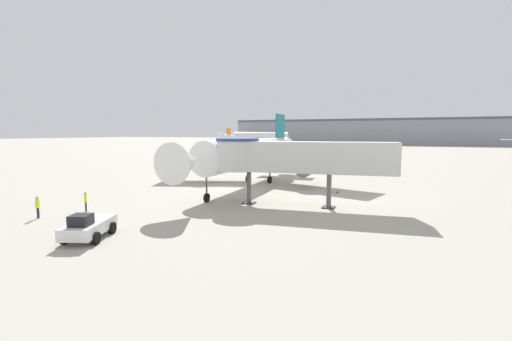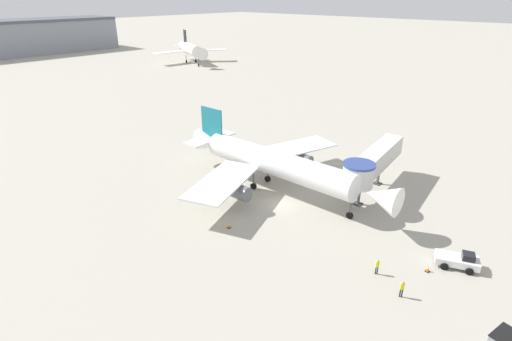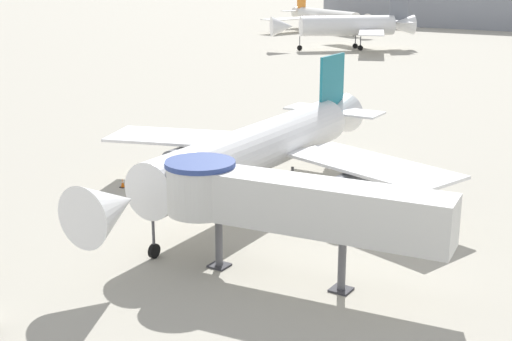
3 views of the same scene
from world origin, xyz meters
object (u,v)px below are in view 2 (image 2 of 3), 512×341
at_px(pushback_tug_white, 458,260).
at_px(traffic_cone_starboard_wing, 327,168).
at_px(main_airplane, 273,163).
at_px(traffic_cone_port_wing, 229,225).
at_px(service_container_gray, 504,341).
at_px(jet_bridge, 372,163).
at_px(ground_crew_wing_walker, 402,288).
at_px(ground_crew_marshaller, 377,266).
at_px(traffic_cone_apron_front, 428,269).
at_px(background_jet_black_tail, 191,50).

xyz_separation_m(pushback_tug_white, traffic_cone_starboard_wing, (11.89, 23.56, -0.52)).
bearing_deg(traffic_cone_starboard_wing, main_airplane, 170.91).
bearing_deg(traffic_cone_port_wing, main_airplane, 13.64).
distance_m(pushback_tug_white, service_container_gray, 10.29).
distance_m(jet_bridge, ground_crew_wing_walker, 21.33).
distance_m(ground_crew_marshaller, ground_crew_wing_walker, 3.57).
height_order(pushback_tug_white, traffic_cone_apron_front, pushback_tug_white).
bearing_deg(ground_crew_marshaller, jet_bridge, 77.63).
xyz_separation_m(main_airplane, traffic_cone_port_wing, (-11.26, -2.73, -3.81)).
xyz_separation_m(ground_crew_wing_walker, background_jet_black_tail, (72.02, 118.63, 4.19)).
bearing_deg(ground_crew_marshaller, service_container_gray, -50.63).
relative_size(service_container_gray, traffic_cone_starboard_wing, 4.50).
height_order(jet_bridge, service_container_gray, jet_bridge).
bearing_deg(pushback_tug_white, traffic_cone_apron_front, 124.17).
height_order(ground_crew_wing_walker, background_jet_black_tail, background_jet_black_tail).
bearing_deg(ground_crew_wing_walker, ground_crew_marshaller, -61.02).
xyz_separation_m(main_airplane, background_jet_black_tail, (63.27, 95.60, 1.07)).
distance_m(main_airplane, jet_bridge, 13.49).
bearing_deg(traffic_cone_apron_front, service_container_gray, -124.12).
xyz_separation_m(jet_bridge, traffic_cone_port_wing, (-19.52, 7.93, -4.29)).
bearing_deg(jet_bridge, service_container_gray, -136.99).
xyz_separation_m(pushback_tug_white, background_jet_black_tail, (63.81, 120.98, 4.41)).
bearing_deg(traffic_cone_apron_front, pushback_tug_white, -33.89).
bearing_deg(traffic_cone_port_wing, traffic_cone_apron_front, -69.20).
bearing_deg(ground_crew_wing_walker, main_airplane, -56.66).
bearing_deg(traffic_cone_port_wing, pushback_tug_white, -64.67).
xyz_separation_m(main_airplane, ground_crew_wing_walker, (-8.75, -23.03, -3.12)).
relative_size(pushback_tug_white, traffic_cone_starboard_wing, 7.58).
height_order(traffic_cone_starboard_wing, traffic_cone_apron_front, traffic_cone_apron_front).
bearing_deg(ground_crew_wing_walker, jet_bridge, -89.83).
distance_m(jet_bridge, background_jet_black_tail, 119.66).
bearing_deg(traffic_cone_apron_front, jet_bridge, 47.74).
bearing_deg(pushback_tug_white, traffic_cone_port_wing, 93.38).
relative_size(pushback_tug_white, traffic_cone_port_wing, 6.40).
relative_size(service_container_gray, ground_crew_wing_walker, 1.52).
bearing_deg(traffic_cone_starboard_wing, traffic_cone_apron_front, -124.22).
xyz_separation_m(jet_bridge, background_jet_black_tail, (55.01, 106.26, 0.59)).
relative_size(service_container_gray, traffic_cone_apron_front, 3.87).
height_order(traffic_cone_starboard_wing, ground_crew_marshaller, ground_crew_marshaller).
bearing_deg(traffic_cone_port_wing, ground_crew_marshaller, -76.73).
relative_size(main_airplane, service_container_gray, 12.18).
bearing_deg(pushback_tug_white, main_airplane, 66.84).
height_order(jet_bridge, ground_crew_marshaller, jet_bridge).
bearing_deg(background_jet_black_tail, pushback_tug_white, -94.78).
bearing_deg(jet_bridge, background_jet_black_tail, 54.98).
bearing_deg(ground_crew_wing_walker, background_jet_black_tail, -67.12).
bearing_deg(ground_crew_marshaller, main_airplane, 117.02).
distance_m(main_airplane, pushback_tug_white, 25.60).
height_order(pushback_tug_white, traffic_cone_port_wing, pushback_tug_white).
xyz_separation_m(ground_crew_marshaller, background_jet_black_tail, (70.50, 115.40, 4.23)).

